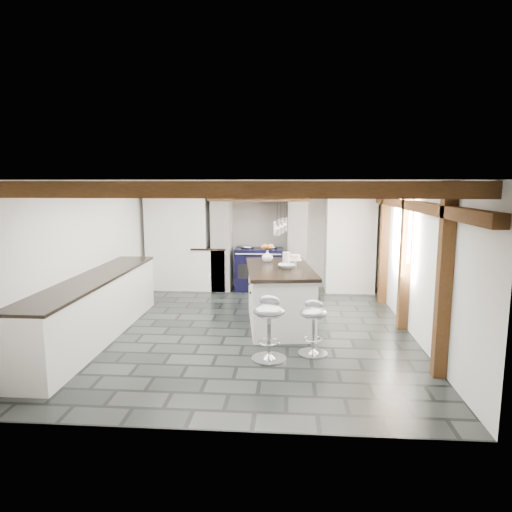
# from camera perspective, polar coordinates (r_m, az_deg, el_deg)

# --- Properties ---
(ground) EXTENTS (6.00, 6.00, 0.00)m
(ground) POSITION_cam_1_polar(r_m,az_deg,el_deg) (7.27, -1.03, -9.09)
(ground) COLOR black
(ground) RESTS_ON ground
(room_shell) EXTENTS (6.00, 6.03, 6.00)m
(room_shell) POSITION_cam_1_polar(r_m,az_deg,el_deg) (8.47, -4.28, 0.92)
(room_shell) COLOR white
(room_shell) RESTS_ON ground
(range_cooker) EXTENTS (1.00, 0.63, 0.99)m
(range_cooker) POSITION_cam_1_polar(r_m,az_deg,el_deg) (9.74, 0.41, -1.55)
(range_cooker) COLOR black
(range_cooker) RESTS_ON ground
(kitchen_island) EXTENTS (1.23, 2.03, 1.27)m
(kitchen_island) POSITION_cam_1_polar(r_m,az_deg,el_deg) (7.36, 2.91, -4.93)
(kitchen_island) COLOR white
(kitchen_island) RESTS_ON ground
(bar_stool_near) EXTENTS (0.46, 0.46, 0.74)m
(bar_stool_near) POSITION_cam_1_polar(r_m,az_deg,el_deg) (6.15, 7.21, -8.11)
(bar_stool_near) COLOR silver
(bar_stool_near) RESTS_ON ground
(bar_stool_far) EXTENTS (0.53, 0.53, 0.84)m
(bar_stool_far) POSITION_cam_1_polar(r_m,az_deg,el_deg) (5.91, 1.69, -8.11)
(bar_stool_far) COLOR silver
(bar_stool_far) RESTS_ON ground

